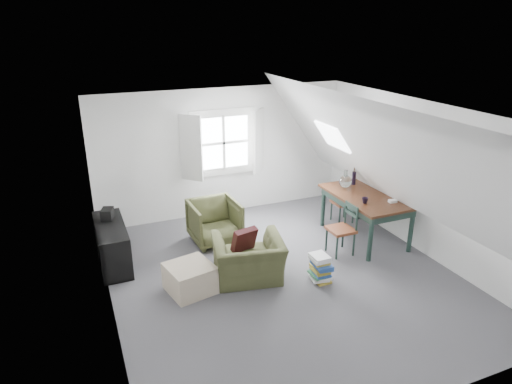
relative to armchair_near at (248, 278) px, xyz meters
name	(u,v)px	position (x,y,z in m)	size (l,w,h in m)	color
floor	(283,276)	(0.52, -0.16, 0.00)	(5.50, 5.50, 0.00)	#504F54
ceiling	(287,114)	(0.52, -0.16, 2.50)	(5.50, 5.50, 0.00)	white
wall_back	(223,152)	(0.52, 2.59, 1.25)	(5.00, 5.00, 0.00)	white
wall_front	(419,305)	(0.52, -2.91, 1.25)	(5.00, 5.00, 0.00)	white
wall_left	(103,230)	(-1.98, -0.16, 1.25)	(5.50, 5.50, 0.00)	white
wall_right	(423,179)	(3.02, -0.16, 1.25)	(5.50, 5.50, 0.00)	white
slope_left	(177,180)	(-1.03, -0.16, 1.78)	(5.50, 5.50, 0.00)	white
slope_right	(378,154)	(2.07, -0.16, 1.78)	(5.50, 5.50, 0.00)	white
dormer_window	(224,143)	(0.52, 2.52, 1.45)	(1.71, 0.35, 1.30)	white
skylight	(332,137)	(2.07, 1.14, 1.75)	(0.55, 0.75, 0.04)	white
armchair_near	(248,278)	(0.00, 0.00, 0.00)	(1.01, 0.89, 0.66)	#3F4323
armchair_far	(215,241)	(-0.07, 1.38, 0.00)	(0.81, 0.83, 0.75)	#3F4323
throw_pillow	(244,240)	(0.00, 0.15, 0.59)	(0.37, 0.11, 0.37)	#3B1013
ottoman	(190,278)	(-0.89, 0.02, 0.21)	(0.62, 0.62, 0.41)	#BAA98E
dining_table	(366,201)	(2.42, 0.49, 0.71)	(0.99, 1.65, 0.82)	#371C0F
demijohn	(345,181)	(2.27, 0.94, 0.96)	(0.23, 0.23, 0.32)	silver
vase_twigs	(354,177)	(2.52, 1.04, 0.96)	(0.08, 0.09, 0.60)	black
cup	(365,203)	(2.17, 0.19, 0.82)	(0.10, 0.10, 0.10)	black
paper_box	(393,201)	(2.62, 0.04, 0.84)	(0.13, 0.09, 0.04)	white
dining_chair_far	(344,202)	(2.45, 1.21, 0.41)	(0.37, 0.37, 0.79)	brown
dining_chair_near	(343,228)	(1.75, 0.16, 0.45)	(0.40, 0.40, 0.86)	brown
media_shelf	(113,247)	(-1.82, 1.23, 0.31)	(0.44, 1.32, 0.68)	black
electronics_box	(107,214)	(-1.82, 1.52, 0.76)	(0.17, 0.24, 0.19)	black
magazine_stack	(320,268)	(0.97, -0.47, 0.21)	(0.31, 0.37, 0.42)	#B29933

